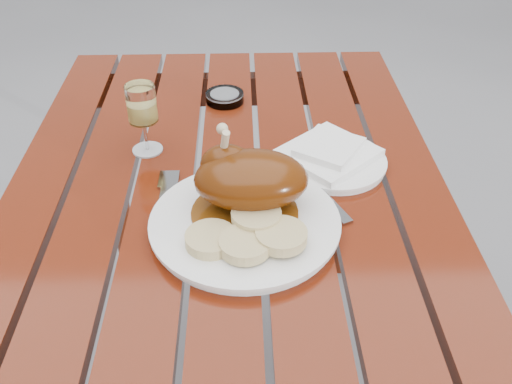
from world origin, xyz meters
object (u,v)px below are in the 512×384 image
dinner_plate (245,224)px  ashtray (225,97)px  wine_glass (144,119)px  side_plate (334,162)px  table (232,324)px

dinner_plate → ashtray: (-0.04, 0.45, 0.00)m
wine_glass → side_plate: bearing=-10.1°
dinner_plate → ashtray: size_ratio=3.64×
table → wine_glass: size_ratio=8.52×
dinner_plate → table: bearing=104.8°
side_plate → ashtray: ashtray is taller
table → side_plate: (0.20, 0.06, 0.38)m
ashtray → side_plate: bearing=-51.5°
side_plate → ashtray: size_ratio=2.31×
dinner_plate → wine_glass: size_ratio=2.23×
wine_glass → table: bearing=-38.9°
wine_glass → side_plate: (0.36, -0.06, -0.06)m
table → wine_glass: 0.49m
wine_glass → ashtray: (0.15, 0.20, -0.06)m
wine_glass → side_plate: size_ratio=0.71×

